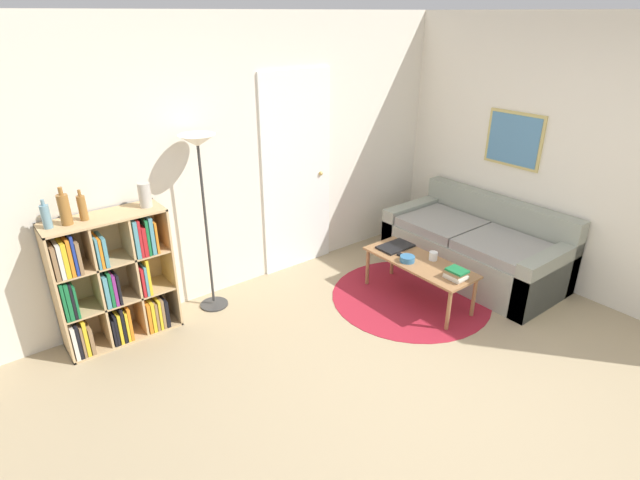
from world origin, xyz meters
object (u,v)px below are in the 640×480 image
floor_lamp (200,163)px  laptop (395,246)px  couch (477,248)px  bottle_right (82,208)px  bowl (407,259)px  vase_on_shelf (145,195)px  bookshelf (112,283)px  bottle_middle (64,209)px  bottle_left (46,216)px  coffee_table (419,265)px  cup (433,256)px

floor_lamp → laptop: bearing=-24.8°
couch → bottle_right: bottle_right is taller
bowl → vase_on_shelf: vase_on_shelf is taller
bookshelf → bottle_middle: bottle_middle is taller
vase_on_shelf → bottle_middle: bearing=-179.5°
bottle_left → bottle_middle: (0.13, -0.01, 0.03)m
bookshelf → floor_lamp: size_ratio=0.68×
floor_lamp → bottle_left: (-1.22, 0.04, -0.19)m
couch → bottle_left: 4.06m
coffee_table → vase_on_shelf: 2.56m
bottle_left → bowl: bearing=-21.8°
bookshelf → laptop: (2.53, -0.80, -0.11)m
bowl → cup: (0.22, -0.13, 0.01)m
laptop → bowl: size_ratio=2.51×
couch → bottle_right: (-3.52, 1.16, 0.94)m
bookshelf → couch: size_ratio=0.61×
bowl → bottle_right: (-2.49, 1.10, 0.77)m
cup → couch: bearing=4.9°
bookshelf → bowl: bookshelf is taller
bowl → cup: bearing=-29.9°
bottle_right → laptop: bearing=-17.2°
floor_lamp → bowl: 2.09m
floor_lamp → coffee_table: 2.23m
bookshelf → cup: bookshelf is taller
laptop → bowl: (-0.13, -0.29, 0.02)m
floor_lamp → bottle_middle: (-1.09, 0.03, -0.17)m
couch → bowl: (-1.03, 0.06, 0.17)m
couch → cup: 0.83m
laptop → bottle_middle: (-2.76, 0.80, 0.81)m
floor_lamp → cup: size_ratio=20.41×
couch → vase_on_shelf: (-3.04, 1.15, 0.94)m
bowl → bottle_right: bottle_right is taller
vase_on_shelf → bottle_right: bearing=179.0°
bottle_middle → vase_on_shelf: bearing=0.5°
cup → vase_on_shelf: 2.66m
couch → laptop: size_ratio=5.16×
coffee_table → bottle_middle: bearing=157.0°
bowl → vase_on_shelf: size_ratio=0.70×
laptop → cup: size_ratio=4.38×
bottle_middle → vase_on_shelf: bottle_middle is taller
couch → coffee_table: (-0.93, -0.01, 0.09)m
bottle_middle → coffee_table: bearing=-23.0°
floor_lamp → bottle_middle: 1.11m
coffee_table → bowl: bowl is taller
laptop → bottle_left: (-2.89, 0.81, 0.78)m
coffee_table → bottle_left: 3.19m
bowl → bottle_left: bearing=158.2°
coffee_table → bowl: bearing=146.6°
bottle_left → bottle_right: bottle_right is taller
bookshelf → bottle_left: bearing=178.5°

